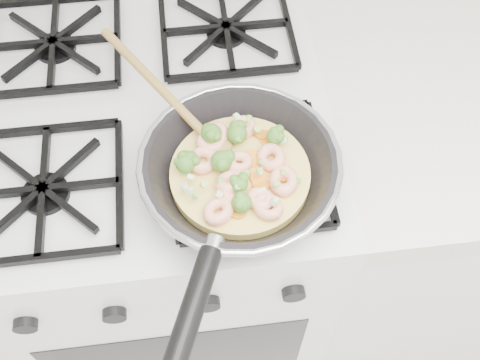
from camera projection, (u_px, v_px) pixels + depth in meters
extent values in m
cube|color=white|center=(172.00, 234.00, 1.32)|extent=(0.60, 0.60, 0.90)
cube|color=black|center=(144.00, 103.00, 0.93)|extent=(0.56, 0.56, 0.02)
torus|color=#BBBBC2|center=(240.00, 162.00, 0.79)|extent=(0.29, 0.29, 0.01)
cylinder|color=black|center=(190.00, 315.00, 0.68)|extent=(0.09, 0.17, 0.03)
cylinder|color=#F2D769|center=(240.00, 175.00, 0.82)|extent=(0.20, 0.20, 0.02)
ellipsoid|color=olive|center=(216.00, 147.00, 0.82)|extent=(0.06, 0.06, 0.01)
cylinder|color=olive|center=(156.00, 84.00, 0.85)|extent=(0.15, 0.20, 0.06)
torus|color=#FFB896|center=(268.00, 207.00, 0.77)|extent=(0.06, 0.06, 0.02)
torus|color=#FFB896|center=(260.00, 199.00, 0.78)|extent=(0.06, 0.06, 0.02)
torus|color=#FFB896|center=(284.00, 181.00, 0.79)|extent=(0.05, 0.05, 0.02)
torus|color=#FFB896|center=(233.00, 192.00, 0.78)|extent=(0.05, 0.05, 0.02)
torus|color=#FFB896|center=(210.00, 143.00, 0.83)|extent=(0.06, 0.06, 0.02)
torus|color=#FFB896|center=(203.00, 160.00, 0.81)|extent=(0.07, 0.07, 0.03)
torus|color=#FFB896|center=(271.00, 157.00, 0.81)|extent=(0.06, 0.06, 0.03)
torus|color=#FFB896|center=(239.00, 162.00, 0.81)|extent=(0.06, 0.06, 0.02)
torus|color=#FFB896|center=(216.00, 136.00, 0.83)|extent=(0.05, 0.05, 0.02)
torus|color=#FFB896|center=(218.00, 211.00, 0.77)|extent=(0.07, 0.07, 0.02)
torus|color=#FFB896|center=(243.00, 127.00, 0.84)|extent=(0.06, 0.06, 0.03)
torus|color=#FFB896|center=(231.00, 183.00, 0.79)|extent=(0.07, 0.07, 0.03)
ellipsoid|color=#4D832A|center=(222.00, 161.00, 0.80)|extent=(0.04, 0.04, 0.03)
ellipsoid|color=#4D832A|center=(242.00, 203.00, 0.76)|extent=(0.04, 0.04, 0.03)
ellipsoid|color=#4D832A|center=(275.00, 136.00, 0.82)|extent=(0.03, 0.03, 0.02)
ellipsoid|color=#4D832A|center=(237.00, 134.00, 0.82)|extent=(0.04, 0.04, 0.03)
ellipsoid|color=#4D832A|center=(211.00, 134.00, 0.82)|extent=(0.04, 0.04, 0.03)
ellipsoid|color=#4D832A|center=(185.00, 164.00, 0.79)|extent=(0.04, 0.04, 0.03)
ellipsoid|color=#4D832A|center=(190.00, 160.00, 0.80)|extent=(0.03, 0.03, 0.03)
ellipsoid|color=#4D832A|center=(239.00, 184.00, 0.78)|extent=(0.03, 0.03, 0.02)
cylinder|color=orange|center=(238.00, 212.00, 0.77)|extent=(0.03, 0.03, 0.01)
cylinder|color=orange|center=(231.00, 188.00, 0.79)|extent=(0.03, 0.03, 0.01)
cylinder|color=orange|center=(250.00, 159.00, 0.82)|extent=(0.04, 0.04, 0.01)
cylinder|color=orange|center=(239.00, 182.00, 0.80)|extent=(0.03, 0.03, 0.00)
cylinder|color=orange|center=(240.00, 181.00, 0.80)|extent=(0.03, 0.03, 0.01)
cylinder|color=orange|center=(261.00, 184.00, 0.80)|extent=(0.04, 0.04, 0.01)
cylinder|color=orange|center=(283.00, 175.00, 0.81)|extent=(0.04, 0.04, 0.01)
cylinder|color=orange|center=(259.00, 178.00, 0.80)|extent=(0.04, 0.04, 0.01)
cylinder|color=orange|center=(267.00, 139.00, 0.84)|extent=(0.03, 0.03, 0.01)
cylinder|color=orange|center=(263.00, 133.00, 0.85)|extent=(0.03, 0.03, 0.01)
cylinder|color=beige|center=(262.00, 191.00, 0.78)|extent=(0.01, 0.01, 0.01)
cylinder|color=beige|center=(275.00, 201.00, 0.76)|extent=(0.01, 0.01, 0.01)
cylinder|color=beige|center=(236.00, 116.00, 0.84)|extent=(0.01, 0.01, 0.01)
cylinder|color=#7DBC4B|center=(245.00, 174.00, 0.78)|extent=(0.01, 0.01, 0.01)
cylinder|color=#7DBC4B|center=(238.00, 138.00, 0.81)|extent=(0.01, 0.01, 0.01)
cylinder|color=beige|center=(284.00, 140.00, 0.82)|extent=(0.01, 0.01, 0.01)
cylinder|color=#7DBC4B|center=(204.00, 184.00, 0.77)|extent=(0.01, 0.01, 0.01)
cylinder|color=#7DBC4B|center=(195.00, 196.00, 0.77)|extent=(0.01, 0.01, 0.01)
cylinder|color=beige|center=(190.00, 191.00, 0.77)|extent=(0.01, 0.01, 0.01)
cylinder|color=beige|center=(237.00, 187.00, 0.77)|extent=(0.01, 0.01, 0.01)
cylinder|color=beige|center=(191.00, 177.00, 0.78)|extent=(0.01, 0.01, 0.01)
cylinder|color=#7DBC4B|center=(220.00, 181.00, 0.78)|extent=(0.01, 0.01, 0.01)
cylinder|color=#7DBC4B|center=(257.00, 129.00, 0.82)|extent=(0.01, 0.01, 0.01)
cylinder|color=#7DBC4B|center=(260.00, 171.00, 0.79)|extent=(0.01, 0.01, 0.01)
cylinder|color=#7DBC4B|center=(276.00, 184.00, 0.77)|extent=(0.01, 0.01, 0.01)
cylinder|color=#7DBC4B|center=(283.00, 172.00, 0.79)|extent=(0.01, 0.01, 0.01)
cylinder|color=#7DBC4B|center=(221.00, 155.00, 0.80)|extent=(0.01, 0.01, 0.01)
cylinder|color=#7DBC4B|center=(249.00, 119.00, 0.84)|extent=(0.01, 0.01, 0.01)
cylinder|color=beige|center=(185.00, 187.00, 0.78)|extent=(0.01, 0.01, 0.01)
cylinder|color=#7DBC4B|center=(261.00, 162.00, 0.80)|extent=(0.01, 0.01, 0.01)
cylinder|color=beige|center=(238.00, 117.00, 0.84)|extent=(0.01, 0.01, 0.01)
cylinder|color=beige|center=(219.00, 194.00, 0.77)|extent=(0.01, 0.01, 0.01)
cylinder|color=#7DBC4B|center=(297.00, 180.00, 0.79)|extent=(0.01, 0.01, 0.01)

